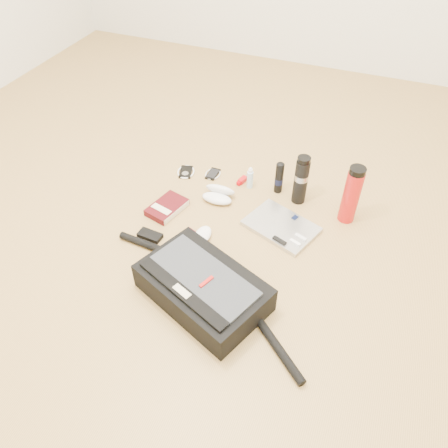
{
  "coord_description": "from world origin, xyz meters",
  "views": [
    {
      "loc": [
        0.48,
        -1.22,
        1.42
      ],
      "look_at": [
        -0.04,
        0.09,
        0.06
      ],
      "focal_mm": 35.0,
      "sensor_mm": 36.0,
      "label": 1
    }
  ],
  "objects_px": {
    "laptop": "(281,227)",
    "book": "(167,208)",
    "thermos_red": "(351,195)",
    "thermos_black": "(301,180)",
    "messenger_bag": "(202,287)"
  },
  "relations": [
    {
      "from": "laptop",
      "to": "book",
      "type": "height_order",
      "value": "book"
    },
    {
      "from": "book",
      "to": "thermos_red",
      "type": "height_order",
      "value": "thermos_red"
    },
    {
      "from": "book",
      "to": "thermos_black",
      "type": "height_order",
      "value": "thermos_black"
    },
    {
      "from": "messenger_bag",
      "to": "thermos_red",
      "type": "height_order",
      "value": "thermos_red"
    },
    {
      "from": "thermos_black",
      "to": "thermos_red",
      "type": "xyz_separation_m",
      "value": [
        0.24,
        -0.04,
        0.02
      ]
    },
    {
      "from": "laptop",
      "to": "thermos_red",
      "type": "xyz_separation_m",
      "value": [
        0.26,
        0.18,
        0.14
      ]
    },
    {
      "from": "book",
      "to": "thermos_red",
      "type": "bearing_deg",
      "value": 32.16
    },
    {
      "from": "messenger_bag",
      "to": "laptop",
      "type": "relative_size",
      "value": 2.55
    },
    {
      "from": "messenger_bag",
      "to": "book",
      "type": "distance_m",
      "value": 0.55
    },
    {
      "from": "messenger_bag",
      "to": "book",
      "type": "bearing_deg",
      "value": 154.07
    },
    {
      "from": "laptop",
      "to": "thermos_black",
      "type": "height_order",
      "value": "thermos_black"
    },
    {
      "from": "book",
      "to": "thermos_red",
      "type": "distance_m",
      "value": 0.86
    },
    {
      "from": "laptop",
      "to": "thermos_black",
      "type": "relative_size",
      "value": 1.44
    },
    {
      "from": "messenger_bag",
      "to": "book",
      "type": "height_order",
      "value": "messenger_bag"
    },
    {
      "from": "messenger_bag",
      "to": "thermos_red",
      "type": "bearing_deg",
      "value": 78.72
    }
  ]
}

